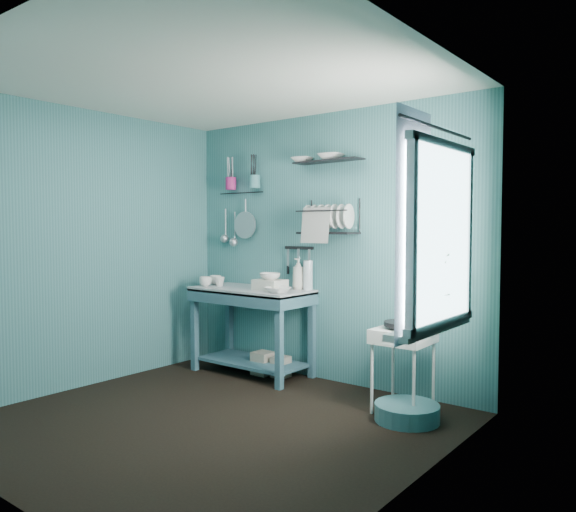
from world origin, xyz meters
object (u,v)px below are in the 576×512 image
Objects in this scene: mug_mid at (220,282)px; water_bottle at (308,275)px; floor_basin at (407,412)px; frying_pan at (403,324)px; storage_tin_large at (263,363)px; potted_plant at (428,286)px; dish_rack at (328,216)px; storage_tin_small at (281,367)px; soap_bottle at (298,274)px; colander at (245,225)px; wash_tub at (270,285)px; mug_right at (215,280)px; utensil_cup_magenta at (231,184)px; mug_left at (205,281)px; utensil_cup_teal at (255,182)px; work_counter at (252,331)px; hotplate_stand at (403,371)px.

water_bottle is (0.90, 0.28, 0.09)m from mug_mid.
water_bottle is 1.67m from floor_basin.
storage_tin_large is (-1.59, 0.18, -0.58)m from frying_pan.
dish_rack is at bearing 147.36° from potted_plant.
soap_bottle is at bearing 45.00° from storage_tin_small.
colander is 1.50m from storage_tin_small.
wash_tub is at bearing 169.90° from floor_basin.
mug_right is 0.44× the size of wash_tub.
mug_right is 1.05m from water_bottle.
utensil_cup_magenta is 0.46× the size of colander.
frying_pan is at bearing 0.68° from mug_left.
frying_pan is (1.27, -0.33, -0.30)m from soap_bottle.
potted_plant is (2.28, -0.92, -0.83)m from utensil_cup_teal.
wash_tub is at bearing -155.54° from dish_rack.
wash_tub is at bearing 2.53° from work_counter.
mug_mid is 0.85m from soap_bottle.
wash_tub is 0.43× the size of hotplate_stand.
dish_rack reaches higher than frying_pan.
mug_mid is at bearing -105.71° from colander.
work_counter is at bearing -153.43° from storage_tin_large.
mug_right is 0.41× the size of frying_pan.
storage_tin_small is at bearing -15.78° from utensil_cup_teal.
mug_right is 0.44× the size of colander.
dish_rack reaches higher than water_bottle.
utensil_cup_magenta is 1.96m from storage_tin_small.
utensil_cup_magenta is at bearing 163.71° from work_counter.
mug_mid is 0.36× the size of water_bottle.
colander reaches higher than soap_bottle.
floor_basin is (0.12, -0.16, -0.63)m from frying_pan.
soap_bottle reaches higher than floor_basin.
wash_tub is at bearing -25.02° from storage_tin_large.
potted_plant is (2.45, -0.95, -0.40)m from colander.
colander is 1.27× the size of storage_tin_large.
soap_bottle reaches higher than storage_tin_large.
work_counter is at bearing -165.07° from storage_tin_small.
soap_bottle is at bearing 18.00° from mug_mid.
colander reaches higher than storage_tin_small.
work_counter is 5.43× the size of storage_tin_large.
mug_right is at bearing -166.45° from dish_rack.
potted_plant is at bearing -58.24° from hotplate_stand.
storage_tin_large is (0.40, -0.18, -1.35)m from colander.
water_bottle reaches higher than work_counter.
utensil_cup_magenta reaches higher than potted_plant.
wash_tub is 0.93× the size of frying_pan.
utensil_cup_magenta reaches higher than soap_bottle.
wash_tub reaches higher than mug_right.
work_counter is at bearing -157.07° from water_bottle.
wash_tub reaches higher than work_counter.
mug_left is 1.23× the size of mug_mid.
mug_left is at bearing -159.19° from water_bottle.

